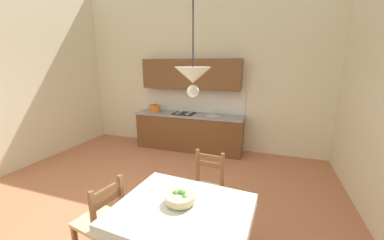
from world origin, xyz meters
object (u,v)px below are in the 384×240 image
at_px(dining_table, 182,219).
at_px(dining_chair_kitchen_side, 206,189).
at_px(fruit_bowl, 180,197).
at_px(dining_chair_tv_side, 101,221).
at_px(kitchen_cabinetry, 189,115).
at_px(pendant_lamp, 193,76).

relative_size(dining_table, dining_chair_kitchen_side, 1.43).
bearing_deg(fruit_bowl, dining_chair_tv_side, -169.75).
xyz_separation_m(dining_table, dining_chair_kitchen_side, (-0.02, 0.91, -0.19)).
height_order(kitchen_cabinetry, pendant_lamp, pendant_lamp).
bearing_deg(fruit_bowl, pendant_lamp, 32.43).
bearing_deg(dining_chair_tv_side, fruit_bowl, 10.25).
bearing_deg(fruit_bowl, dining_chair_kitchen_side, 87.74).
height_order(kitchen_cabinetry, dining_chair_kitchen_side, kitchen_cabinetry).
xyz_separation_m(kitchen_cabinetry, pendant_lamp, (1.18, -3.21, 1.12)).
height_order(dining_chair_kitchen_side, pendant_lamp, pendant_lamp).
bearing_deg(dining_chair_kitchen_side, pendant_lamp, -84.43).
xyz_separation_m(kitchen_cabinetry, fruit_bowl, (1.08, -3.27, -0.04)).
xyz_separation_m(dining_chair_kitchen_side, dining_chair_tv_side, (-0.90, -0.99, 0.00)).
distance_m(dining_chair_kitchen_side, dining_chair_tv_side, 1.34).
bearing_deg(fruit_bowl, kitchen_cabinetry, 108.18).
bearing_deg(dining_chair_kitchen_side, dining_chair_tv_side, -132.09).
distance_m(dining_chair_kitchen_side, pendant_lamp, 1.72).
bearing_deg(kitchen_cabinetry, dining_chair_tv_side, -86.44).
distance_m(dining_chair_kitchen_side, fruit_bowl, 0.91).
bearing_deg(pendant_lamp, fruit_bowl, -147.57).
bearing_deg(pendant_lamp, dining_chair_kitchen_side, 95.57).
relative_size(fruit_bowl, pendant_lamp, 0.37).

